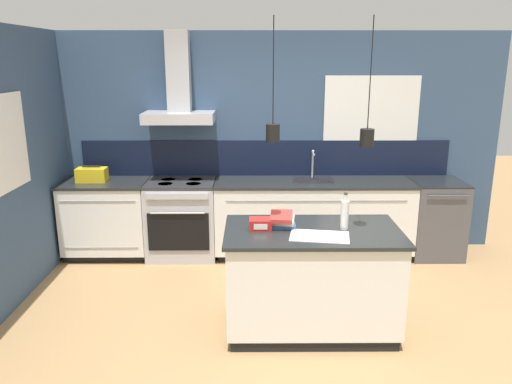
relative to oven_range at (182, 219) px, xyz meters
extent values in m
plane|color=#A87F51|center=(1.00, -1.69, -0.46)|extent=(16.00, 16.00, 0.00)
cube|color=#354C6B|center=(1.00, 0.34, 0.84)|extent=(5.60, 0.06, 2.60)
cube|color=black|center=(1.00, 0.30, 0.67)|extent=(4.42, 0.02, 0.43)
cube|color=white|center=(2.24, 0.30, 1.16)|extent=(1.12, 0.01, 0.96)
cube|color=black|center=(2.24, 0.31, 1.16)|extent=(1.04, 0.01, 0.88)
cube|color=#B5B5BA|center=(0.00, 0.08, 1.18)|extent=(0.80, 0.46, 0.12)
cube|color=#B5B5BA|center=(0.00, 0.17, 1.69)|extent=(0.26, 0.20, 0.90)
cylinder|color=black|center=(1.00, -1.74, 1.74)|extent=(0.01, 0.01, 0.80)
cylinder|color=black|center=(1.00, -1.74, 1.27)|extent=(0.11, 0.11, 0.14)
sphere|color=#F9D18C|center=(1.00, -1.74, 1.27)|extent=(0.06, 0.06, 0.06)
cylinder|color=black|center=(1.73, -1.76, 1.72)|extent=(0.01, 0.01, 0.84)
cylinder|color=black|center=(1.73, -1.76, 1.23)|extent=(0.11, 0.11, 0.14)
sphere|color=#F9D18C|center=(1.73, -1.76, 1.23)|extent=(0.06, 0.06, 0.06)
cube|color=#354C6B|center=(-1.43, -0.99, 0.84)|extent=(0.06, 3.80, 2.60)
cube|color=white|center=(-1.39, -1.14, 1.09)|extent=(0.01, 0.76, 0.88)
cube|color=black|center=(-1.40, -1.14, 1.09)|extent=(0.01, 0.68, 0.80)
cube|color=black|center=(-0.88, 0.03, -0.41)|extent=(0.93, 0.56, 0.09)
cube|color=white|center=(-0.88, 0.00, 0.03)|extent=(0.96, 0.62, 0.79)
cube|color=gray|center=(-0.88, -0.31, 0.30)|extent=(0.84, 0.01, 0.01)
cube|color=gray|center=(-0.88, -0.31, -0.25)|extent=(0.84, 0.01, 0.01)
cube|color=#232626|center=(-0.88, 0.00, 0.44)|extent=(0.98, 0.64, 0.03)
cube|color=black|center=(1.55, 0.03, -0.41)|extent=(2.22, 0.56, 0.09)
cube|color=white|center=(1.55, 0.00, 0.03)|extent=(2.29, 0.62, 0.79)
cube|color=gray|center=(1.55, -0.31, 0.30)|extent=(2.02, 0.01, 0.01)
cube|color=gray|center=(1.55, -0.31, -0.25)|extent=(2.02, 0.01, 0.01)
cube|color=#232626|center=(1.55, 0.00, 0.44)|extent=(2.31, 0.64, 0.03)
cube|color=#262628|center=(1.55, 0.05, 0.45)|extent=(0.48, 0.34, 0.01)
cylinder|color=#B5B5BA|center=(1.55, 0.18, 0.61)|extent=(0.02, 0.02, 0.32)
sphere|color=#B5B5BA|center=(1.55, 0.18, 0.77)|extent=(0.03, 0.03, 0.03)
cylinder|color=#B5B5BA|center=(1.55, 0.12, 0.75)|extent=(0.02, 0.12, 0.02)
cube|color=#B5B5BA|center=(0.00, 0.00, -0.02)|extent=(0.80, 0.62, 0.87)
cube|color=black|center=(0.00, -0.31, -0.06)|extent=(0.69, 0.02, 0.44)
cylinder|color=#B5B5BA|center=(0.00, -0.34, 0.17)|extent=(0.60, 0.02, 0.02)
cube|color=#B5B5BA|center=(0.00, -0.32, 0.36)|extent=(0.69, 0.02, 0.07)
cube|color=#2D2D30|center=(0.00, 0.00, 0.43)|extent=(0.80, 0.60, 0.04)
cylinder|color=black|center=(-0.16, 0.11, 0.45)|extent=(0.17, 0.17, 0.00)
cylinder|color=black|center=(0.16, 0.11, 0.45)|extent=(0.17, 0.17, 0.00)
cylinder|color=black|center=(-0.16, -0.10, 0.45)|extent=(0.17, 0.17, 0.00)
cylinder|color=black|center=(0.16, -0.10, 0.45)|extent=(0.17, 0.17, 0.00)
cube|color=#4C4C51|center=(3.00, 0.00, -0.01)|extent=(0.59, 0.62, 0.89)
cube|color=black|center=(3.00, 0.00, 0.44)|extent=(0.59, 0.62, 0.02)
cylinder|color=#4C4C51|center=(3.00, -0.33, 0.36)|extent=(0.45, 0.02, 0.02)
cube|color=black|center=(1.34, -1.70, -0.41)|extent=(1.36, 0.76, 0.09)
cube|color=white|center=(1.34, -1.70, 0.03)|extent=(1.42, 0.79, 0.79)
cube|color=#232626|center=(1.34, -1.70, 0.44)|extent=(1.47, 0.84, 0.03)
cylinder|color=silver|center=(1.60, -1.68, 0.58)|extent=(0.07, 0.07, 0.25)
cylinder|color=silver|center=(1.60, -1.68, 0.73)|extent=(0.03, 0.03, 0.06)
cylinder|color=#262628|center=(1.60, -1.68, 0.76)|extent=(0.03, 0.03, 0.01)
cube|color=#335684|center=(1.09, -1.58, 0.47)|extent=(0.22, 0.26, 0.03)
cube|color=beige|center=(1.09, -1.59, 0.50)|extent=(0.23, 0.27, 0.03)
cube|color=#B2332D|center=(1.08, -1.59, 0.54)|extent=(0.21, 0.32, 0.03)
cube|color=red|center=(0.90, -1.68, 0.50)|extent=(0.19, 0.14, 0.09)
cube|color=white|center=(0.90, -1.76, 0.50)|extent=(0.11, 0.01, 0.05)
cube|color=silver|center=(1.37, -1.87, 0.46)|extent=(0.51, 0.36, 0.01)
cube|color=gold|center=(-1.02, 0.00, 0.53)|extent=(0.34, 0.18, 0.16)
cylinder|color=black|center=(-1.02, 0.00, 0.63)|extent=(0.20, 0.02, 0.02)
camera|label=1|loc=(0.84, -5.62, 1.83)|focal=35.00mm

